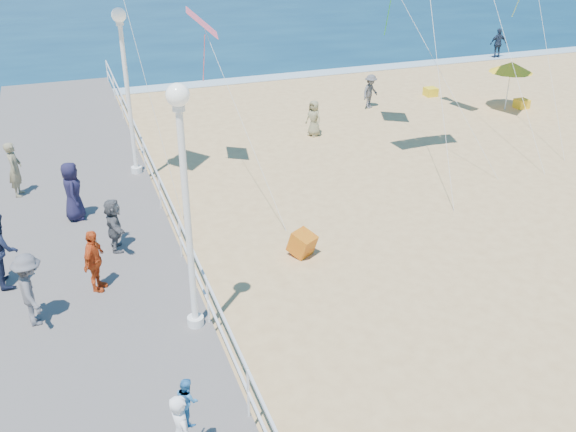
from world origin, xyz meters
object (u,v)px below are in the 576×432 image
object	(u,v)px
spectator_5	(114,225)
beach_chair_right	(522,104)
lamp_post_mid	(185,188)
beach_walker_c	(314,118)
spectator_6	(15,169)
spectator_2	(30,290)
spectator_3	(94,261)
beach_walker_a	(370,91)
beach_chair_left	(431,92)
box_kite	(302,246)
lamp_post_far	(126,76)
spectator_7	(1,249)
spectator_4	(72,191)
toddler_held	(187,400)
beach_umbrella	(511,67)
beach_walker_b	(498,43)

from	to	relation	value
spectator_5	beach_chair_right	world-z (taller)	spectator_5
lamp_post_mid	beach_walker_c	distance (m)	13.90
spectator_6	beach_walker_c	size ratio (longest dim) A/B	1.19
spectator_2	spectator_3	distance (m)	1.64
beach_walker_a	beach_chair_left	bearing A→B (deg)	-18.31
spectator_2	box_kite	distance (m)	6.92
spectator_6	beach_walker_c	world-z (taller)	spectator_6
spectator_6	beach_chair_right	bearing A→B (deg)	-71.37
lamp_post_far	spectator_7	xyz separation A→B (m)	(-3.87, -5.79, -2.34)
spectator_4	toddler_held	bearing A→B (deg)	-170.10
spectator_6	spectator_7	xyz separation A→B (m)	(-0.22, -5.23, 0.06)
toddler_held	spectator_5	xyz separation A→B (m)	(-0.36, 7.54, -0.54)
spectator_7	beach_umbrella	distance (m)	22.41
toddler_held	beach_walker_a	world-z (taller)	toddler_held
box_kite	beach_chair_right	distance (m)	16.78
spectator_6	beach_walker_b	size ratio (longest dim) A/B	0.99
spectator_5	beach_walker_c	distance (m)	11.39
beach_walker_c	beach_umbrella	world-z (taller)	beach_umbrella
beach_umbrella	beach_chair_left	world-z (taller)	beach_umbrella
spectator_7	beach_umbrella	bearing A→B (deg)	-82.61
beach_walker_c	box_kite	world-z (taller)	beach_walker_c
beach_chair_left	box_kite	bearing A→B (deg)	-132.98
box_kite	beach_umbrella	xyz separation A→B (m)	(13.35, 9.11, 1.61)
lamp_post_far	spectator_4	world-z (taller)	lamp_post_far
spectator_4	spectator_5	size ratio (longest dim) A/B	1.19
beach_umbrella	beach_walker_c	bearing A→B (deg)	-178.10
beach_walker_a	box_kite	world-z (taller)	beach_walker_a
lamp_post_mid	beach_walker_a	world-z (taller)	lamp_post_mid
lamp_post_far	beach_chair_right	xyz separation A→B (m)	(17.64, 2.64, -3.46)
spectator_5	spectator_3	bearing A→B (deg)	160.98
beach_umbrella	beach_chair_right	world-z (taller)	beach_umbrella
beach_walker_a	beach_umbrella	world-z (taller)	beach_umbrella
beach_walker_a	box_kite	bearing A→B (deg)	-153.53
toddler_held	beach_chair_left	size ratio (longest dim) A/B	1.50
spectator_4	spectator_7	distance (m)	3.45
beach_walker_a	beach_walker_c	distance (m)	4.60
beach_umbrella	beach_walker_a	bearing A→B (deg)	158.16
beach_walker_b	beach_umbrella	distance (m)	10.34
lamp_post_mid	beach_chair_left	distance (m)	21.15
spectator_6	beach_walker_b	distance (m)	28.79
spectator_4	spectator_2	bearing A→B (deg)	169.66
spectator_3	spectator_6	xyz separation A→B (m)	(-1.80, 6.28, 0.09)
spectator_6	lamp_post_far	bearing A→B (deg)	-71.18
lamp_post_far	spectator_5	distance (m)	5.79
beach_chair_right	spectator_7	bearing A→B (deg)	-158.60
beach_walker_c	beach_chair_right	size ratio (longest dim) A/B	2.62
beach_chair_left	spectator_2	bearing A→B (deg)	-143.20
beach_walker_b	box_kite	size ratio (longest dim) A/B	2.87
spectator_7	box_kite	distance (m)	7.45
spectator_3	beach_chair_left	distance (m)	20.87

